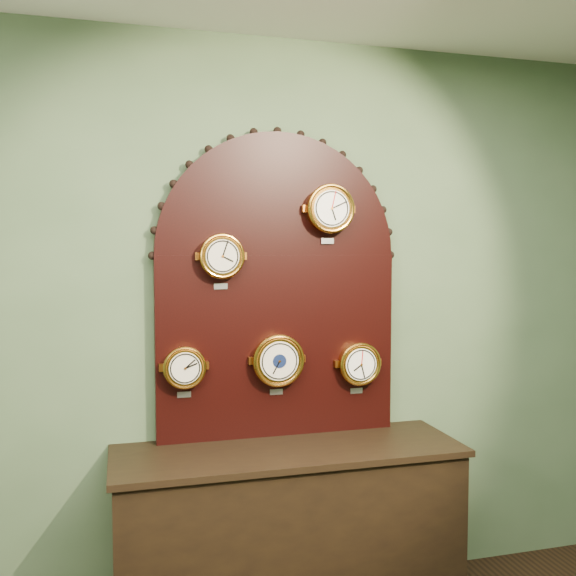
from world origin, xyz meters
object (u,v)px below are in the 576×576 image
object	(u,v)px
shop_counter	(289,537)
tide_clock	(359,364)
hygrometer	(184,367)
barometer	(278,360)
roman_clock	(222,256)
display_board	(277,276)
arabic_clock	(330,209)

from	to	relation	value
shop_counter	tide_clock	bearing A→B (deg)	20.61
tide_clock	shop_counter	bearing A→B (deg)	-159.39
hygrometer	tide_clock	distance (m)	0.88
barometer	tide_clock	bearing A→B (deg)	0.14
roman_clock	shop_counter	bearing A→B (deg)	-28.02
barometer	tide_clock	distance (m)	0.43
shop_counter	tide_clock	distance (m)	0.89
display_board	hygrometer	size ratio (longest dim) A/B	6.04
arabic_clock	tide_clock	xyz separation A→B (m)	(0.16, 0.00, -0.78)
arabic_clock	barometer	world-z (taller)	arabic_clock
display_board	arabic_clock	world-z (taller)	display_board
display_board	tide_clock	bearing A→B (deg)	-9.24
hygrometer	barometer	xyz separation A→B (m)	(0.45, -0.00, 0.01)
hygrometer	barometer	distance (m)	0.45
roman_clock	arabic_clock	xyz separation A→B (m)	(0.54, -0.00, 0.23)
hygrometer	tide_clock	xyz separation A→B (m)	(0.88, -0.00, -0.03)
barometer	shop_counter	bearing A→B (deg)	-84.30
roman_clock	hygrometer	xyz separation A→B (m)	(-0.18, 0.00, -0.52)
tide_clock	barometer	bearing A→B (deg)	-179.86
hygrometer	display_board	bearing A→B (deg)	8.02
hygrometer	tide_clock	size ratio (longest dim) A/B	0.94
shop_counter	hygrometer	size ratio (longest dim) A/B	6.32
shop_counter	arabic_clock	world-z (taller)	arabic_clock
arabic_clock	barometer	bearing A→B (deg)	-179.90
shop_counter	tide_clock	world-z (taller)	tide_clock
arabic_clock	hygrometer	world-z (taller)	arabic_clock
shop_counter	display_board	distance (m)	1.25
arabic_clock	tide_clock	size ratio (longest dim) A/B	1.08
roman_clock	tide_clock	size ratio (longest dim) A/B	0.98
roman_clock	arabic_clock	distance (m)	0.59
shop_counter	hygrometer	xyz separation A→B (m)	(-0.47, 0.15, 0.81)
shop_counter	roman_clock	world-z (taller)	roman_clock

